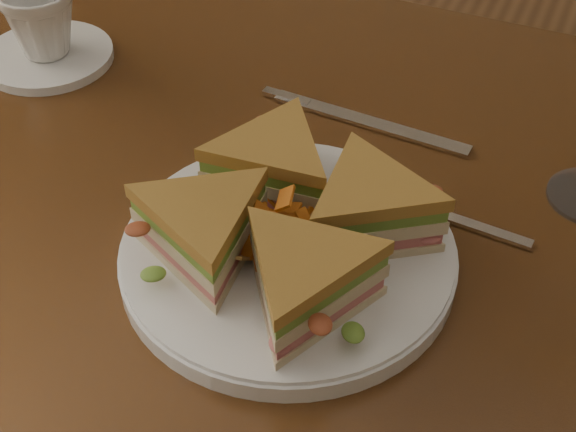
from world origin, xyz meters
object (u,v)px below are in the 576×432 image
Objects in this scene: plate at (288,255)px; coffee_cup at (40,22)px; spoon at (377,192)px; table at (336,311)px; knife at (356,119)px; sandwich_wedges at (288,221)px; saucer at (49,56)px.

plate is 3.45× the size of coffee_cup.
coffee_cup reaches higher than spoon.
knife is (-0.04, 0.15, 0.10)m from table.
sandwich_wedges reaches higher than table.
spoon reaches higher than knife.
saucer is at bearing 0.00° from coffee_cup.
table is at bearing -17.95° from saucer.
sandwich_wedges is (-0.03, -0.05, 0.14)m from table.
saucer is at bearing 174.81° from spoon.
sandwich_wedges is 0.39m from saucer.
sandwich_wedges is 1.50× the size of spoon.
plate is 1.44× the size of spoon.
saucer is at bearing -171.47° from knife.
coffee_cup is (0.00, 0.00, 0.04)m from saucer.
coffee_cup is (-0.34, -0.03, 0.04)m from knife.
coffee_cup is at bearing 0.00° from saucer.
saucer is 0.04m from coffee_cup.
knife is (-0.02, 0.20, -0.01)m from plate.
plate is 0.39m from coffee_cup.
coffee_cup is at bearing -171.47° from knife.
sandwich_wedges is 0.12m from spoon.
coffee_cup reaches higher than knife.
coffee_cup is at bearing 154.17° from plate.
sandwich_wedges reaches higher than knife.
coffee_cup reaches higher than plate.
saucer is (-0.39, 0.07, 0.00)m from spoon.
saucer is (-0.35, 0.17, -0.04)m from sandwich_wedges.
sandwich_wedges is at bearing -10.96° from coffee_cup.
plate reaches higher than saucer.
plate is at bearing -10.96° from coffee_cup.
plate is at bearing -33.69° from sandwich_wedges.
spoon is 0.40m from coffee_cup.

